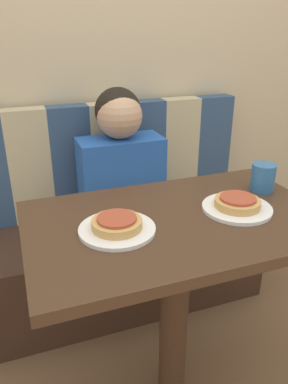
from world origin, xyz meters
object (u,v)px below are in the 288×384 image
at_px(pizza_left, 117,223).
at_px(pizza_right, 237,202).
at_px(person, 120,160).
at_px(drinking_cup, 263,177).
at_px(plate_left, 117,229).
at_px(plate_right, 237,208).

relative_size(pizza_left, pizza_right, 1.00).
relative_size(person, pizza_left, 4.45).
xyz_separation_m(pizza_right, drinking_cup, (0.17, 0.11, 0.02)).
relative_size(pizza_left, drinking_cup, 1.48).
bearing_deg(plate_left, pizza_left, -90.00).
bearing_deg(person, pizza_left, -107.53).
distance_m(plate_left, pizza_left, 0.02).
distance_m(person, drinking_cup, 0.65).
bearing_deg(plate_right, pizza_right, -90.00).
distance_m(pizza_right, drinking_cup, 0.20).
bearing_deg(person, drinking_cup, -55.06).
height_order(pizza_right, drinking_cup, drinking_cup).
height_order(person, drinking_cup, person).
bearing_deg(plate_right, person, 107.53).
distance_m(plate_right, pizza_left, 0.40).
relative_size(plate_right, pizza_left, 1.53).
xyz_separation_m(pizza_left, pizza_right, (0.40, 0.00, 0.00)).
xyz_separation_m(plate_right, pizza_left, (-0.40, -0.00, 0.02)).
relative_size(plate_left, drinking_cup, 2.26).
distance_m(pizza_left, drinking_cup, 0.58).
bearing_deg(pizza_left, plate_right, 0.00).
bearing_deg(pizza_right, plate_left, 180.00).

